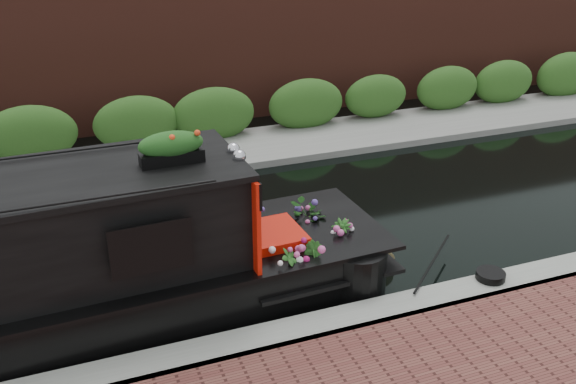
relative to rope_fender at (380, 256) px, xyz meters
name	(u,v)px	position (x,y,z in m)	size (l,w,h in m)	color
ground	(181,247)	(-3.06, 1.80, -0.17)	(80.00, 80.00, 0.00)	black
near_bank_coping	(233,359)	(-3.06, -1.50, -0.17)	(40.00, 0.60, 0.50)	gray
far_bank_path	(143,165)	(-3.06, 6.00, -0.17)	(40.00, 2.40, 0.34)	gray
far_hedge	(137,152)	(-3.06, 6.90, -0.17)	(40.00, 1.10, 2.80)	#2C571D
far_brick_wall	(125,127)	(-3.06, 9.00, -0.17)	(40.00, 1.00, 8.00)	#57271D
rope_fender	(380,256)	(0.00, 0.00, 0.00)	(0.34, 0.34, 0.41)	olive
coiled_mooring_rope	(491,275)	(1.21, -1.38, 0.14)	(0.46, 0.46, 0.12)	black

